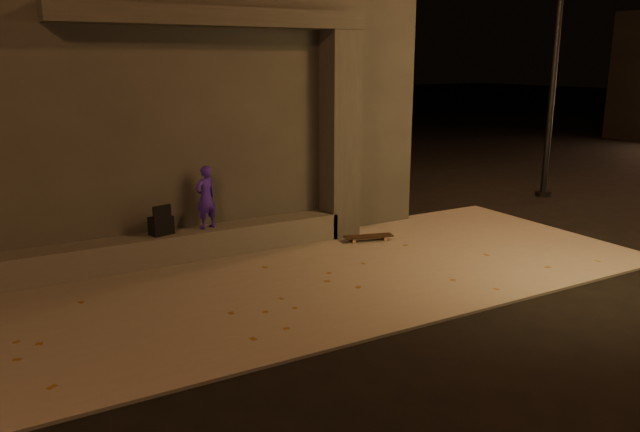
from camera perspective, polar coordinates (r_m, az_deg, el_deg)
ground at (r=7.65m, az=5.66°, el=-10.29°), size 120.00×120.00×0.00m
sidewalk at (r=9.21m, az=-1.59°, el=-5.75°), size 11.00×4.40×0.04m
building at (r=12.53m, az=-15.86°, el=11.11°), size 9.00×5.10×5.22m
ledge at (r=10.16m, az=-13.84°, el=-2.81°), size 6.00×0.55×0.45m
column at (r=11.11m, az=1.81°, el=7.33°), size 0.55×0.55×3.60m
canopy at (r=10.12m, az=-9.45°, el=17.50°), size 5.00×0.70×0.28m
skateboarder at (r=10.17m, az=-10.40°, el=1.70°), size 0.43×0.35×1.03m
backpack at (r=10.04m, az=-14.33°, el=-0.72°), size 0.39×0.30×0.49m
skateboard at (r=11.03m, az=4.46°, el=-1.88°), size 0.90×0.45×0.10m
street_lamp_2 at (r=15.47m, az=20.95°, el=16.10°), size 0.36×0.36×6.90m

